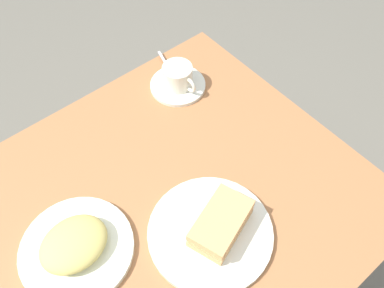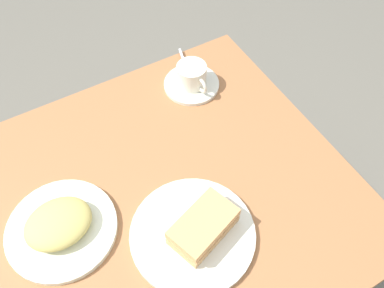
{
  "view_description": "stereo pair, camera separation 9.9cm",
  "coord_description": "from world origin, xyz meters",
  "px_view_note": "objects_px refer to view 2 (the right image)",
  "views": [
    {
      "loc": [
        0.07,
        0.37,
        1.56
      ],
      "look_at": [
        -0.29,
        -0.07,
        0.75
      ],
      "focal_mm": 38.4,
      "sensor_mm": 36.0,
      "label": 1
    },
    {
      "loc": [
        -0.01,
        0.43,
        1.56
      ],
      "look_at": [
        -0.29,
        -0.07,
        0.75
      ],
      "focal_mm": 38.4,
      "sensor_mm": 36.0,
      "label": 2
    }
  ],
  "objects_px": {
    "sandwich_plate": "(193,234)",
    "coffee_saucer": "(192,84)",
    "dining_table": "(99,243)",
    "sandwich_front": "(203,227)",
    "coffee_cup": "(192,75)",
    "side_plate": "(62,229)",
    "spoon": "(185,64)"
  },
  "relations": [
    {
      "from": "coffee_saucer",
      "to": "spoon",
      "type": "relative_size",
      "value": 1.57
    },
    {
      "from": "coffee_saucer",
      "to": "sandwich_plate",
      "type": "bearing_deg",
      "value": 60.54
    },
    {
      "from": "coffee_cup",
      "to": "dining_table",
      "type": "bearing_deg",
      "value": 33.09
    },
    {
      "from": "sandwich_front",
      "to": "coffee_saucer",
      "type": "height_order",
      "value": "sandwich_front"
    },
    {
      "from": "sandwich_front",
      "to": "coffee_cup",
      "type": "height_order",
      "value": "coffee_cup"
    },
    {
      "from": "spoon",
      "to": "side_plate",
      "type": "distance_m",
      "value": 0.57
    },
    {
      "from": "dining_table",
      "to": "sandwich_front",
      "type": "height_order",
      "value": "sandwich_front"
    },
    {
      "from": "sandwich_plate",
      "to": "coffee_saucer",
      "type": "xyz_separation_m",
      "value": [
        -0.22,
        -0.39,
        -0.0
      ]
    },
    {
      "from": "sandwich_plate",
      "to": "side_plate",
      "type": "relative_size",
      "value": 1.13
    },
    {
      "from": "sandwich_front",
      "to": "sandwich_plate",
      "type": "bearing_deg",
      "value": -21.92
    },
    {
      "from": "sandwich_plate",
      "to": "coffee_cup",
      "type": "bearing_deg",
      "value": -119.58
    },
    {
      "from": "sandwich_plate",
      "to": "side_plate",
      "type": "distance_m",
      "value": 0.28
    },
    {
      "from": "sandwich_front",
      "to": "coffee_saucer",
      "type": "xyz_separation_m",
      "value": [
        -0.2,
        -0.4,
        -0.04
      ]
    },
    {
      "from": "dining_table",
      "to": "spoon",
      "type": "relative_size",
      "value": 12.38
    },
    {
      "from": "dining_table",
      "to": "sandwich_front",
      "type": "xyz_separation_m",
      "value": [
        -0.2,
        0.13,
        0.12
      ]
    },
    {
      "from": "side_plate",
      "to": "coffee_saucer",
      "type": "bearing_deg",
      "value": -152.79
    },
    {
      "from": "sandwich_front",
      "to": "spoon",
      "type": "bearing_deg",
      "value": -114.92
    },
    {
      "from": "sandwich_plate",
      "to": "coffee_cup",
      "type": "xyz_separation_m",
      "value": [
        -0.22,
        -0.39,
        0.04
      ]
    },
    {
      "from": "sandwich_plate",
      "to": "spoon",
      "type": "height_order",
      "value": "spoon"
    },
    {
      "from": "sandwich_plate",
      "to": "sandwich_front",
      "type": "xyz_separation_m",
      "value": [
        -0.02,
        0.01,
        0.03
      ]
    },
    {
      "from": "spoon",
      "to": "side_plate",
      "type": "relative_size",
      "value": 0.41
    },
    {
      "from": "sandwich_front",
      "to": "dining_table",
      "type": "bearing_deg",
      "value": -32.76
    },
    {
      "from": "coffee_cup",
      "to": "side_plate",
      "type": "distance_m",
      "value": 0.52
    },
    {
      "from": "dining_table",
      "to": "side_plate",
      "type": "relative_size",
      "value": 5.04
    },
    {
      "from": "side_plate",
      "to": "coffee_cup",
      "type": "bearing_deg",
      "value": -152.97
    },
    {
      "from": "sandwich_plate",
      "to": "coffee_cup",
      "type": "height_order",
      "value": "coffee_cup"
    },
    {
      "from": "sandwich_front",
      "to": "spoon",
      "type": "distance_m",
      "value": 0.52
    },
    {
      "from": "dining_table",
      "to": "sandwich_plate",
      "type": "xyz_separation_m",
      "value": [
        -0.18,
        0.12,
        0.09
      ]
    },
    {
      "from": "coffee_saucer",
      "to": "spoon",
      "type": "bearing_deg",
      "value": -105.18
    },
    {
      "from": "spoon",
      "to": "side_plate",
      "type": "bearing_deg",
      "value": 32.85
    },
    {
      "from": "sandwich_front",
      "to": "side_plate",
      "type": "xyz_separation_m",
      "value": [
        0.26,
        -0.16,
        -0.03
      ]
    },
    {
      "from": "sandwich_plate",
      "to": "side_plate",
      "type": "height_order",
      "value": "same"
    }
  ]
}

